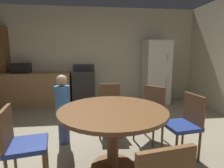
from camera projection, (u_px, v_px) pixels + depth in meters
ground_plane at (103, 156)px, 2.46m from camera, size 14.00×14.00×0.00m
wall_back at (95, 56)px, 5.26m from camera, size 6.19×0.12×2.70m
kitchen_counter at (32, 89)px, 4.82m from camera, size 2.10×0.60×0.90m
pantry_column at (0, 67)px, 4.79m from camera, size 0.44×0.36×2.10m
oven_range at (84, 88)px, 4.98m from camera, size 0.60×0.60×1.10m
refrigerator at (156, 72)px, 5.10m from camera, size 0.68×0.68×1.76m
microwave at (21, 68)px, 4.69m from camera, size 0.44×0.32×0.26m
dining_table at (113, 121)px, 2.12m from camera, size 1.28×1.28×0.76m
chair_east at (185, 122)px, 2.39m from camera, size 0.45×0.45×0.87m
chair_north at (110, 106)px, 3.13m from camera, size 0.43×0.43×0.87m
chair_west at (20, 141)px, 1.85m from camera, size 0.46×0.46×0.87m
chair_northeast at (151, 109)px, 2.92m from camera, size 0.57×0.57×0.87m
person_child at (63, 108)px, 2.74m from camera, size 0.31×0.31×1.09m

